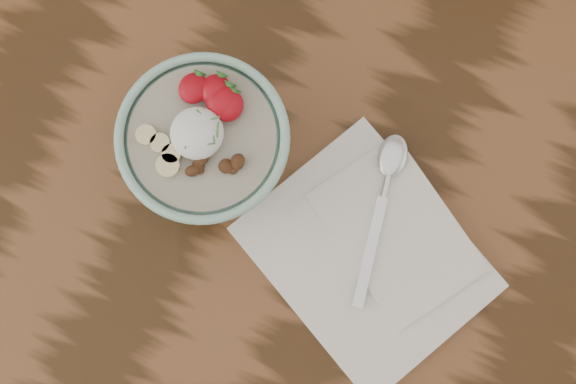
% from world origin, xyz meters
% --- Properties ---
extents(table, '(1.60, 0.90, 0.75)m').
position_xyz_m(table, '(0.00, 0.00, 0.66)').
color(table, '#37200D').
rests_on(table, ground).
extents(breakfast_bowl, '(0.17, 0.17, 0.12)m').
position_xyz_m(breakfast_bowl, '(0.02, 0.04, 0.81)').
color(breakfast_bowl, '#95C8B4').
rests_on(breakfast_bowl, table).
extents(napkin, '(0.30, 0.28, 0.01)m').
position_xyz_m(napkin, '(0.22, 0.02, 0.76)').
color(napkin, white).
rests_on(napkin, table).
extents(spoon, '(0.05, 0.19, 0.01)m').
position_xyz_m(spoon, '(0.20, 0.09, 0.77)').
color(spoon, silver).
rests_on(spoon, napkin).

